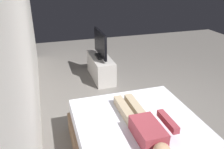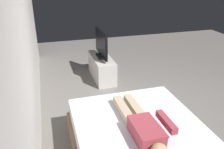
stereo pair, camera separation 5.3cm
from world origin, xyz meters
The scene contains 6 objects.
ground_plane centered at (0.00, 0.00, 0.00)m, with size 10.00×10.00×0.00m, color slate.
back_wall centered at (0.40, 1.86, 1.40)m, with size 6.40×0.10×2.80m, color silver.
person centered at (-0.97, 0.62, 0.62)m, with size 1.26×0.46×0.18m.
remote centered at (-0.82, 0.21, 0.55)m, with size 0.15×0.04×0.02m, color black.
tv_stand centered at (1.74, 0.44, 0.25)m, with size 1.10×0.40×0.50m, color #B7B2AD.
tv centered at (1.74, 0.44, 0.78)m, with size 0.88×0.20×0.59m.
Camera 2 is at (-3.04, 1.59, 2.29)m, focal length 37.78 mm.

